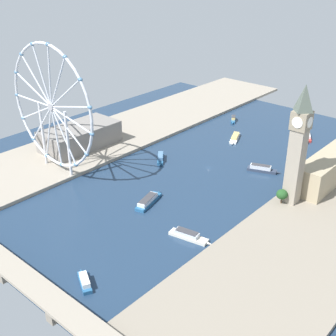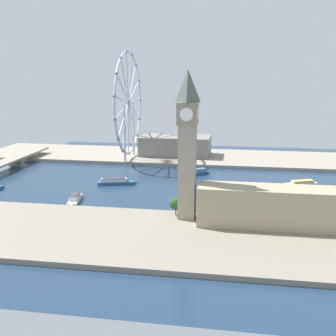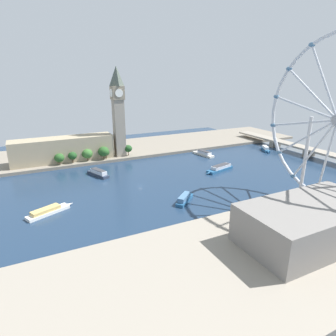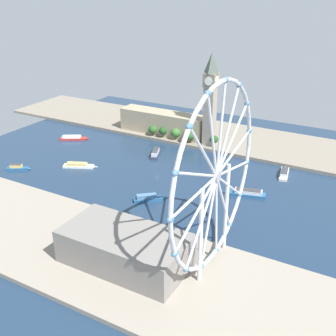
% 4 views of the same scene
% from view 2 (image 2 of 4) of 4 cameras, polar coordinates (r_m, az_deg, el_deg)
% --- Properties ---
extents(ground_plane, '(408.18, 408.18, 0.00)m').
position_cam_2_polar(ground_plane, '(368.78, 5.73, -2.52)').
color(ground_plane, '#1E334C').
extents(riverbank_left, '(90.00, 520.00, 3.00)m').
position_cam_2_polar(riverbank_left, '(255.49, 3.81, -9.11)').
color(riverbank_left, gray).
rests_on(riverbank_left, ground_plane).
extents(riverbank_right, '(90.00, 520.00, 3.00)m').
position_cam_2_polar(riverbank_right, '(484.26, 6.73, 1.30)').
color(riverbank_right, gray).
rests_on(riverbank_right, ground_plane).
extents(clock_tower, '(13.20, 13.20, 92.37)m').
position_cam_2_polar(clock_tower, '(274.68, 2.50, 3.20)').
color(clock_tower, gray).
rests_on(clock_tower, riverbank_left).
extents(parliament_block, '(22.00, 98.86, 23.95)m').
position_cam_2_polar(parliament_block, '(275.26, 14.23, -4.89)').
color(parliament_block, tan).
rests_on(parliament_block, riverbank_left).
extents(tree_row_embankment, '(14.01, 79.91, 13.59)m').
position_cam_2_polar(tree_row_embankment, '(287.42, 8.73, -4.81)').
color(tree_row_embankment, '#513823').
rests_on(tree_row_embankment, riverbank_left).
extents(ferris_wheel, '(107.56, 3.20, 110.72)m').
position_cam_2_polar(ferris_wheel, '(466.73, -5.06, 8.14)').
color(ferris_wheel, silver).
rests_on(ferris_wheel, riverbank_right).
extents(riverside_hall, '(39.10, 75.48, 20.78)m').
position_cam_2_polar(riverside_hall, '(487.95, 0.95, 2.89)').
color(riverside_hall, gray).
rests_on(riverside_hall, riverbank_right).
extents(tour_boat_0, '(29.63, 15.17, 6.11)m').
position_cam_2_polar(tour_boat_0, '(328.63, 9.63, -4.07)').
color(tour_boat_0, '#2D384C').
rests_on(tour_boat_0, ground_plane).
extents(tour_boat_2, '(19.87, 22.39, 5.57)m').
position_cam_2_polar(tour_boat_2, '(411.19, 3.73, -0.56)').
color(tour_boat_2, '#235684').
rests_on(tour_boat_2, ground_plane).
extents(tour_boat_3, '(33.07, 12.06, 5.40)m').
position_cam_2_polar(tour_boat_3, '(336.44, -11.82, -3.84)').
color(tour_boat_3, beige).
rests_on(tour_boat_3, ground_plane).
extents(tour_boat_4, '(17.72, 31.69, 4.36)m').
position_cam_2_polar(tour_boat_4, '(389.72, 16.61, -1.89)').
color(tour_boat_4, white).
rests_on(tour_boat_4, ground_plane).
extents(tour_boat_6, '(15.10, 35.25, 5.63)m').
position_cam_2_polar(tour_boat_6, '(379.50, -6.70, -1.73)').
color(tour_boat_6, '#235684').
rests_on(tour_boat_6, ground_plane).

